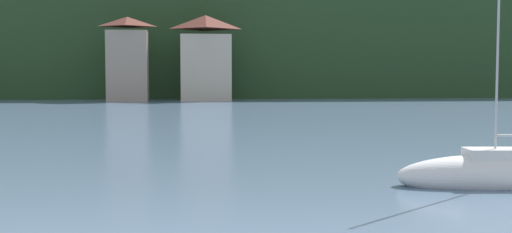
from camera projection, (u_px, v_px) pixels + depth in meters
wooded_hillside at (179, 51)px, 117.11m from camera, size 352.00×51.07×40.72m
shore_building_westcentral at (128, 60)px, 81.45m from camera, size 5.38×3.72×10.75m
shore_building_central at (206, 59)px, 83.22m from camera, size 6.79×5.39×11.11m
sailboat_mid_5 at (495, 175)px, 18.92m from camera, size 5.96×2.14×8.19m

